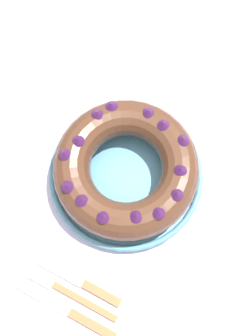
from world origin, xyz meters
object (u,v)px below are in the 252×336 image
object	(u,v)px
cake_knife	(85,284)
fork	(66,291)
serving_dish	(126,175)
serving_knife	(72,313)
bundt_cake	(126,168)

from	to	relation	value
cake_knife	fork	bearing A→B (deg)	136.83
serving_dish	serving_knife	bearing A→B (deg)	-173.02
bundt_cake	serving_knife	distance (m)	0.29
serving_dish	serving_knife	world-z (taller)	serving_dish
serving_knife	cake_knife	world-z (taller)	same
serving_dish	bundt_cake	xyz separation A→B (m)	(-0.00, 0.00, 0.05)
serving_dish	fork	distance (m)	0.25
serving_dish	cake_knife	xyz separation A→B (m)	(-0.22, -0.03, -0.01)
serving_dish	fork	xyz separation A→B (m)	(-0.25, -0.01, -0.01)
serving_dish	serving_knife	size ratio (longest dim) A/B	1.45
bundt_cake	serving_knife	bearing A→B (deg)	-173.01
serving_dish	fork	world-z (taller)	serving_dish
fork	serving_knife	world-z (taller)	serving_knife
bundt_cake	cake_knife	bearing A→B (deg)	-172.29
fork	cake_knife	bearing A→B (deg)	-39.02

